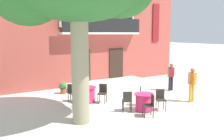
# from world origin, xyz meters

# --- Properties ---
(ground_plane) EXTENTS (120.00, 120.00, 0.00)m
(ground_plane) POSITION_xyz_m (0.00, 0.00, 0.00)
(ground_plane) COLOR silver
(building_facade) EXTENTS (13.00, 5.09, 7.50)m
(building_facade) POSITION_xyz_m (0.43, 6.99, 3.75)
(building_facade) COLOR #B24C42
(building_facade) RESTS_ON ground
(entrance_step_platform) EXTENTS (5.57, 2.60, 0.25)m
(entrance_step_platform) POSITION_xyz_m (0.43, 3.70, 0.12)
(entrance_step_platform) COLOR silver
(entrance_step_platform) RESTS_ON ground
(cafe_table_near_tree) EXTENTS (0.86, 0.86, 0.76)m
(cafe_table_near_tree) POSITION_xyz_m (-2.31, 1.38, 0.39)
(cafe_table_near_tree) COLOR #E52D66
(cafe_table_near_tree) RESTS_ON ground
(cafe_chair_near_tree_0) EXTENTS (0.56, 0.56, 0.91)m
(cafe_chair_near_tree_0) POSITION_xyz_m (-1.95, 2.05, 0.53)
(cafe_chair_near_tree_0) COLOR #2D2823
(cafe_chair_near_tree_0) RESTS_ON ground
(cafe_chair_near_tree_1) EXTENTS (0.56, 0.56, 0.91)m
(cafe_chair_near_tree_1) POSITION_xyz_m (-2.92, 1.83, 0.53)
(cafe_chair_near_tree_1) COLOR #2D2823
(cafe_chair_near_tree_1) RESTS_ON ground
(cafe_chair_near_tree_2) EXTENTS (0.56, 0.56, 0.91)m
(cafe_chair_near_tree_2) POSITION_xyz_m (-2.75, 0.77, 0.53)
(cafe_chair_near_tree_2) COLOR #2D2823
(cafe_chair_near_tree_2) RESTS_ON ground
(cafe_chair_near_tree_3) EXTENTS (0.57, 0.57, 0.91)m
(cafe_chair_near_tree_3) POSITION_xyz_m (-1.72, 0.92, 0.53)
(cafe_chair_near_tree_3) COLOR #2D2823
(cafe_chair_near_tree_3) RESTS_ON ground
(cafe_table_middle) EXTENTS (0.86, 0.86, 0.76)m
(cafe_table_middle) POSITION_xyz_m (-0.81, -1.11, 0.39)
(cafe_table_middle) COLOR #E52D66
(cafe_table_middle) RESTS_ON ground
(cafe_chair_middle_0) EXTENTS (0.54, 0.54, 0.91)m
(cafe_chair_middle_0) POSITION_xyz_m (-1.09, -1.81, 0.53)
(cafe_chair_middle_0) COLOR #2D2823
(cafe_chair_middle_0) RESTS_ON ground
(cafe_chair_middle_1) EXTENTS (0.54, 0.54, 0.91)m
(cafe_chair_middle_1) POSITION_xyz_m (-0.12, -1.40, 0.53)
(cafe_chair_middle_1) COLOR #2D2823
(cafe_chair_middle_1) RESTS_ON ground
(cafe_chair_middle_2) EXTENTS (0.56, 0.56, 0.91)m
(cafe_chair_middle_2) POSITION_xyz_m (-0.37, -0.50, 0.53)
(cafe_chair_middle_2) COLOR #2D2823
(cafe_chair_middle_2) RESTS_ON ground
(cafe_chair_middle_3) EXTENTS (0.54, 0.54, 0.91)m
(cafe_chair_middle_3) POSITION_xyz_m (-1.51, -0.82, 0.53)
(cafe_chair_middle_3) COLOR #2D2823
(cafe_chair_middle_3) RESTS_ON ground
(ground_planter_left) EXTENTS (0.41, 0.41, 0.64)m
(ground_planter_left) POSITION_xyz_m (-2.70, 3.61, 0.36)
(ground_planter_left) COLOR #995638
(ground_planter_left) RESTS_ON ground
(pedestrian_near_entrance) EXTENTS (0.53, 0.36, 1.69)m
(pedestrian_near_entrance) POSITION_xyz_m (2.01, -1.32, 0.96)
(pedestrian_near_entrance) COLOR gold
(pedestrian_near_entrance) RESTS_ON ground
(pedestrian_mid_plaza) EXTENTS (0.53, 0.40, 1.61)m
(pedestrian_mid_plaza) POSITION_xyz_m (2.93, 0.94, 0.91)
(pedestrian_mid_plaza) COLOR #232328
(pedestrian_mid_plaza) RESTS_ON ground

